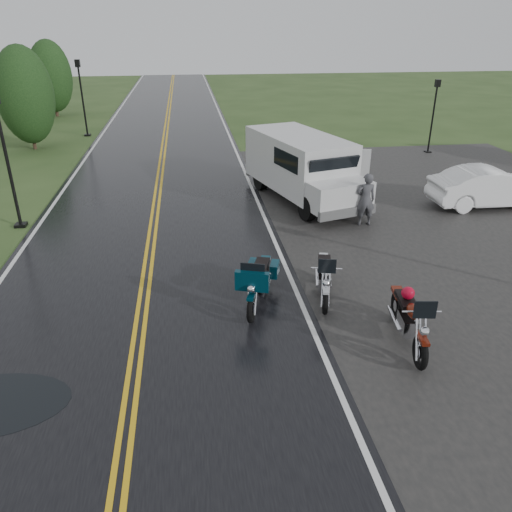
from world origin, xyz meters
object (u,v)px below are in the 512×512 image
Objects in this scene: van_white at (308,186)px; motorcycle_teal at (252,296)px; lamp_post_far_right at (433,117)px; person_at_van at (366,200)px; sedan_white at (490,188)px; motorcycle_red at (422,340)px; lamp_post_near_left at (7,161)px; motorcycle_silver at (326,290)px; lamp_post_far_left at (82,98)px.

motorcycle_teal is at bearing -130.13° from van_white.
lamp_post_far_right is at bearing 29.57° from van_white.
person_at_van reaches higher than sedan_white.
lamp_post_near_left is at bearing 145.85° from motorcycle_red.
sedan_white is 0.98× the size of lamp_post_near_left.
lamp_post_near_left is at bearing 158.86° from van_white.
motorcycle_silver is 17.67m from lamp_post_far_right.
lamp_post_far_right is at bearing 23.83° from lamp_post_near_left.
motorcycle_silver is 0.51× the size of sedan_white.
van_white is 1.70× the size of lamp_post_far_right.
sedan_white is 22.64m from lamp_post_far_left.
person_at_van is at bearing -125.41° from lamp_post_far_right.
lamp_post_far_left is (-9.84, 15.65, 0.94)m from van_white.
motorcycle_silver is 6.03m from person_at_van.
lamp_post_near_left is 19.84m from lamp_post_far_right.
motorcycle_teal is at bearing 125.29° from sedan_white.
motorcycle_red is 0.54× the size of lamp_post_near_left.
van_white is (0.98, 6.02, 0.57)m from motorcycle_silver.
van_white is at bearing -57.85° from lamp_post_far_left.
person_at_van is at bearing -54.54° from lamp_post_far_left.
person_at_van is (2.77, 5.35, 0.22)m from motorcycle_silver.
van_white is (-0.32, 8.23, 0.53)m from motorcycle_red.
lamp_post_far_left is (-10.15, 23.89, 1.47)m from motorcycle_red.
sedan_white is (9.66, 6.67, 0.02)m from motorcycle_teal.
van_white is at bearing -19.11° from person_at_van.
van_white is at bearing 95.01° from sedan_white.
sedan_white is at bearing 52.56° from motorcycle_teal.
lamp_post_near_left is (-8.62, 6.82, 1.56)m from motorcycle_silver.
sedan_white is (6.63, 8.76, 0.01)m from motorcycle_red.
van_white is 1.42× the size of lamp_post_near_left.
lamp_post_far_right is (8.22, 17.05, 1.14)m from motorcycle_red.
motorcycle_red is 1.00× the size of motorcycle_teal.
motorcycle_teal is 1.34× the size of person_at_van.
lamp_post_near_left is (-9.92, 9.04, 1.51)m from motorcycle_red.
van_white is 1.44× the size of sedan_white.
person_at_van reaches higher than motorcycle_teal.
motorcycle_teal is (-3.02, 2.10, -0.00)m from motorcycle_red.
motorcycle_teal is 7.08m from person_at_van.
lamp_post_far_left is (-16.79, 15.12, 1.46)m from sedan_white.
motorcycle_teal is at bearing -71.87° from lamp_post_far_left.
sedan_white is (6.95, 0.53, -0.52)m from van_white.
sedan_white is 8.51m from lamp_post_far_right.
motorcycle_teal is at bearing -45.18° from lamp_post_near_left.
motorcycle_silver is 11.10m from lamp_post_near_left.
person_at_van is at bearing 68.51° from motorcycle_teal.
motorcycle_silver is at bearing 128.57° from motorcycle_red.
lamp_post_far_right is (8.54, 8.82, 0.61)m from van_white.
person_at_van is 11.68m from lamp_post_far_right.
lamp_post_near_left is at bearing 89.71° from sedan_white.
lamp_post_far_right reaches higher than van_white.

